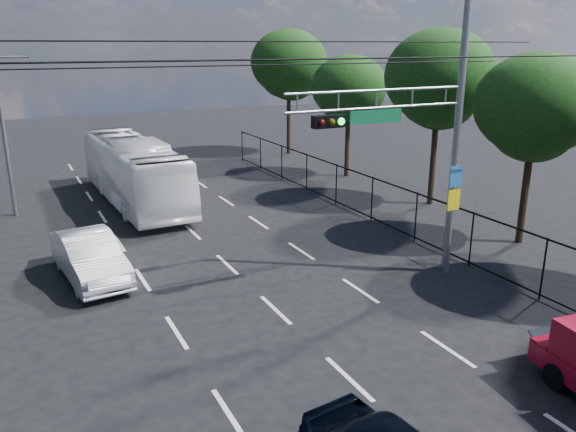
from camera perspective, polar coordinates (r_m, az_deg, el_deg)
lane_markings at (r=21.96m, az=-8.08°, el=-3.14°), size 6.12×38.00×0.01m
signal_mast at (r=18.10m, az=14.08°, el=9.31°), size 6.43×0.39×9.50m
streetlight_left at (r=27.83m, az=-26.59°, el=7.88°), size 2.09×0.22×7.08m
utility_wires at (r=15.81m, az=-2.82°, el=15.98°), size 22.00×5.04×0.74m
fence_right at (r=23.57m, az=11.07°, el=0.75°), size 0.06×34.03×2.00m
tree_right_b at (r=23.07m, az=23.78°, el=9.50°), size 4.50×4.50×7.31m
tree_right_c at (r=27.61m, az=15.07°, el=12.77°), size 5.10×5.10×8.29m
tree_right_d at (r=33.01m, az=6.21°, el=12.32°), size 4.32×4.32×7.02m
tree_right_e at (r=39.98m, az=0.08°, el=14.79°), size 5.28×5.28×8.58m
white_bus at (r=28.59m, az=-15.36°, el=4.45°), size 3.08×11.44×3.16m
white_van at (r=19.79m, az=-19.48°, el=-3.94°), size 2.12×4.81×1.54m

